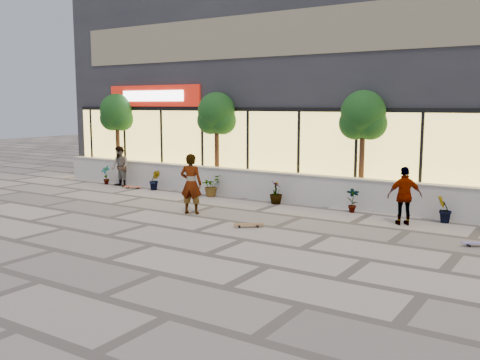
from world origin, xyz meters
The scene contains 18 objects.
ground centered at (0.00, 0.00, 0.00)m, with size 80.00×80.00×0.00m, color #A79B91.
planter_wall centered at (0.00, 7.00, 0.52)m, with size 22.00×0.42×1.04m.
retail_building centered at (0.00, 12.49, 4.25)m, with size 24.00×9.17×8.50m.
shrub_a centered at (-8.50, 6.45, 0.41)m, with size 0.43×0.29×0.81m, color #133C17.
shrub_b centered at (-5.70, 6.45, 0.41)m, with size 0.45×0.36×0.81m, color #133C17.
shrub_c centered at (-2.90, 6.45, 0.41)m, with size 0.73×0.63×0.81m, color #133C17.
shrub_d centered at (-0.10, 6.45, 0.41)m, with size 0.45×0.45×0.81m, color #133C17.
shrub_e centered at (2.70, 6.45, 0.41)m, with size 0.43×0.29×0.81m, color #133C17.
shrub_f centered at (5.50, 6.45, 0.41)m, with size 0.45×0.36×0.81m, color #133C17.
tree_west centered at (-9.00, 7.70, 2.99)m, with size 1.60×1.50×3.92m.
tree_midwest centered at (-3.50, 7.70, 2.99)m, with size 1.60×1.50×3.92m.
tree_mideast centered at (2.50, 7.70, 2.99)m, with size 1.60×1.50×3.92m.
skater_center centered at (-1.55, 3.52, 0.96)m, with size 0.70×0.46×1.92m, color white.
skater_left centered at (-7.48, 6.30, 0.85)m, with size 0.83×0.65×1.71m, color tan.
skater_right_near centered at (4.58, 5.56, 0.84)m, with size 0.99×0.41×1.69m, color white.
skateboard_center centered at (1.00, 2.86, 0.08)m, with size 0.79×0.67×0.10m.
skateboard_left centered at (-6.69, 6.20, 0.08)m, with size 0.81×0.39×0.09m.
skateboard_right_far centered at (6.82, 4.17, 0.08)m, with size 0.82×0.59×0.10m.
Camera 1 is at (8.77, -9.65, 3.45)m, focal length 40.00 mm.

